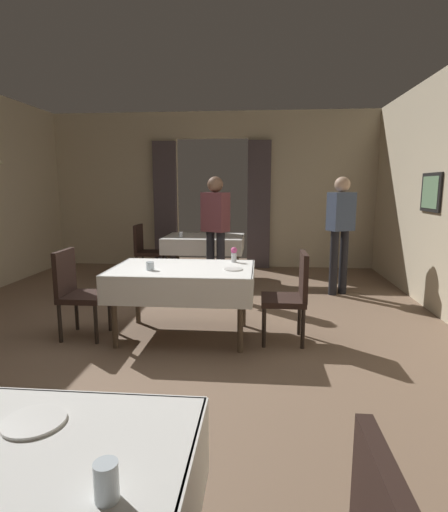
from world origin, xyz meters
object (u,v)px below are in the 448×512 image
(glass_mid_c, at_px, (150,266))
(person_diner_standing_aside, at_px, (340,225))
(plate_mid_b, at_px, (233,269))
(chair_mid_right, at_px, (291,293))
(dining_table_mid, at_px, (183,276))
(chair_mid_left, at_px, (77,289))
(glass_near_b, at_px, (106,481))
(person_waiter_by_doorway, at_px, (215,226))
(chair_far_left, at_px, (145,248))
(glass_far_b, at_px, (181,234))
(plate_near_d, at_px, (34,421))
(flower_vase_mid, at_px, (234,254))
(flower_vase_far, at_px, (218,231))
(dining_table_far, at_px, (204,241))

(glass_mid_c, bearing_deg, person_diner_standing_aside, 42.67)
(plate_mid_b, bearing_deg, chair_mid_right, 3.57)
(dining_table_mid, height_order, chair_mid_right, chair_mid_right)
(chair_mid_left, distance_m, glass_near_b, 3.42)
(glass_mid_c, distance_m, person_waiter_by_doorway, 1.87)
(chair_far_left, xyz_separation_m, glass_far_b, (0.69, -0.26, 0.28))
(glass_mid_c, relative_size, person_diner_standing_aside, 0.05)
(dining_table_mid, height_order, person_diner_standing_aside, person_diner_standing_aside)
(chair_far_left, relative_size, person_diner_standing_aside, 0.54)
(glass_mid_c, xyz_separation_m, glass_far_b, (-0.21, 2.67, 0.01))
(chair_mid_right, relative_size, chair_far_left, 1.00)
(chair_mid_right, bearing_deg, person_diner_standing_aside, 66.79)
(chair_far_left, height_order, plate_near_d, chair_far_left)
(person_diner_standing_aside, bearing_deg, plate_near_d, -112.44)
(chair_far_left, relative_size, flower_vase_mid, 5.52)
(person_diner_standing_aside, bearing_deg, chair_mid_right, -113.21)
(chair_mid_left, bearing_deg, plate_near_d, -67.59)
(plate_mid_b, bearing_deg, plate_near_d, -100.87)
(person_waiter_by_doorway, bearing_deg, flower_vase_far, 93.99)
(chair_mid_right, relative_size, glass_near_b, 8.48)
(glass_far_b, relative_size, person_diner_standing_aside, 0.06)
(glass_mid_c, height_order, person_waiter_by_doorway, person_waiter_by_doorway)
(glass_far_b, bearing_deg, chair_far_left, 159.20)
(chair_mid_left, height_order, flower_vase_far, flower_vase_far)
(chair_mid_left, relative_size, chair_far_left, 1.00)
(chair_mid_right, height_order, person_waiter_by_doorway, person_waiter_by_doorway)
(dining_table_mid, distance_m, chair_far_left, 3.01)
(glass_far_b, xyz_separation_m, person_waiter_by_doorway, (0.68, -0.88, 0.23))
(chair_far_left, xyz_separation_m, glass_mid_c, (0.90, -2.93, 0.28))
(dining_table_far, xyz_separation_m, chair_mid_right, (1.27, -2.76, -0.14))
(glass_mid_c, distance_m, flower_vase_far, 2.82)
(flower_vase_mid, distance_m, glass_far_b, 2.39)
(dining_table_mid, distance_m, dining_table_far, 2.72)
(glass_far_b, height_order, person_diner_standing_aside, person_diner_standing_aside)
(plate_near_d, xyz_separation_m, person_diner_standing_aside, (1.95, 4.73, 0.27))
(flower_vase_far, bearing_deg, flower_vase_mid, -79.60)
(chair_mid_right, xyz_separation_m, chair_mid_left, (-2.24, -0.06, 0.00))
(dining_table_far, distance_m, plate_near_d, 5.55)
(chair_far_left, relative_size, plate_near_d, 4.24)
(dining_table_far, bearing_deg, flower_vase_mid, -74.44)
(dining_table_mid, relative_size, flower_vase_mid, 8.74)
(glass_mid_c, bearing_deg, chair_far_left, 107.05)
(glass_near_b, height_order, flower_vase_mid, flower_vase_mid)
(dining_table_mid, relative_size, chair_mid_right, 1.58)
(chair_far_left, bearing_deg, flower_vase_far, -6.42)
(glass_near_b, bearing_deg, dining_table_mid, 97.16)
(flower_vase_mid, height_order, glass_far_b, flower_vase_mid)
(dining_table_far, height_order, chair_mid_left, chair_mid_left)
(chair_mid_right, height_order, plate_near_d, chair_mid_right)
(chair_far_left, bearing_deg, dining_table_mid, -66.50)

